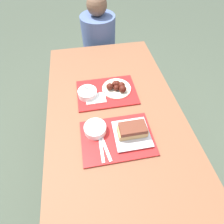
% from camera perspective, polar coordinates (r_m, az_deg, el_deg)
% --- Properties ---
extents(ground_plane, '(12.00, 12.00, 0.00)m').
position_cam_1_polar(ground_plane, '(1.76, 0.62, -15.49)').
color(ground_plane, '#424C3D').
extents(picnic_table, '(0.85, 1.55, 0.76)m').
position_cam_1_polar(picnic_table, '(1.18, 0.89, -3.13)').
color(picnic_table, brown).
rests_on(picnic_table, ground_plane).
extents(picnic_bench_far, '(0.80, 0.28, 0.43)m').
position_cam_1_polar(picnic_bench_far, '(2.09, -4.46, 14.51)').
color(picnic_bench_far, brown).
rests_on(picnic_bench_far, ground_plane).
extents(tray_near, '(0.40, 0.28, 0.01)m').
position_cam_1_polar(tray_near, '(0.99, 1.71, -8.48)').
color(tray_near, red).
rests_on(tray_near, picnic_table).
extents(tray_far, '(0.40, 0.28, 0.01)m').
position_cam_1_polar(tray_far, '(1.21, -1.73, 6.43)').
color(tray_far, red).
rests_on(tray_far, picnic_table).
extents(bowl_coleslaw_near, '(0.12, 0.12, 0.05)m').
position_cam_1_polar(bowl_coleslaw_near, '(0.99, -5.51, -5.41)').
color(bowl_coleslaw_near, white).
rests_on(bowl_coleslaw_near, tray_near).
extents(brisket_sandwich_plate, '(0.20, 0.20, 0.09)m').
position_cam_1_polar(brisket_sandwich_plate, '(0.97, 6.58, -6.44)').
color(brisket_sandwich_plate, beige).
rests_on(brisket_sandwich_plate, tray_near).
extents(plastic_fork_near, '(0.02, 0.17, 0.00)m').
position_cam_1_polar(plastic_fork_near, '(0.96, -3.51, -11.60)').
color(plastic_fork_near, white).
rests_on(plastic_fork_near, tray_near).
extents(plastic_knife_near, '(0.05, 0.17, 0.00)m').
position_cam_1_polar(plastic_knife_near, '(0.96, -2.18, -11.40)').
color(plastic_knife_near, white).
rests_on(plastic_knife_near, tray_near).
extents(condiment_packet, '(0.04, 0.03, 0.01)m').
position_cam_1_polar(condiment_packet, '(1.02, 2.06, -4.98)').
color(condiment_packet, teal).
rests_on(condiment_packet, tray_near).
extents(bowl_coleslaw_far, '(0.12, 0.12, 0.05)m').
position_cam_1_polar(bowl_coleslaw_far, '(1.17, -8.02, 6.21)').
color(bowl_coleslaw_far, white).
rests_on(bowl_coleslaw_far, tray_far).
extents(wings_plate_far, '(0.20, 0.20, 0.06)m').
position_cam_1_polar(wings_plate_far, '(1.21, 1.64, 8.16)').
color(wings_plate_far, beige).
rests_on(wings_plate_far, tray_far).
extents(napkin_far, '(0.13, 0.09, 0.01)m').
position_cam_1_polar(napkin_far, '(1.16, -5.32, 4.48)').
color(napkin_far, white).
rests_on(napkin_far, tray_far).
extents(person_seated_across, '(0.33, 0.33, 0.67)m').
position_cam_1_polar(person_seated_across, '(1.90, -4.33, 22.96)').
color(person_seated_across, '#4C6093').
rests_on(person_seated_across, picnic_bench_far).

